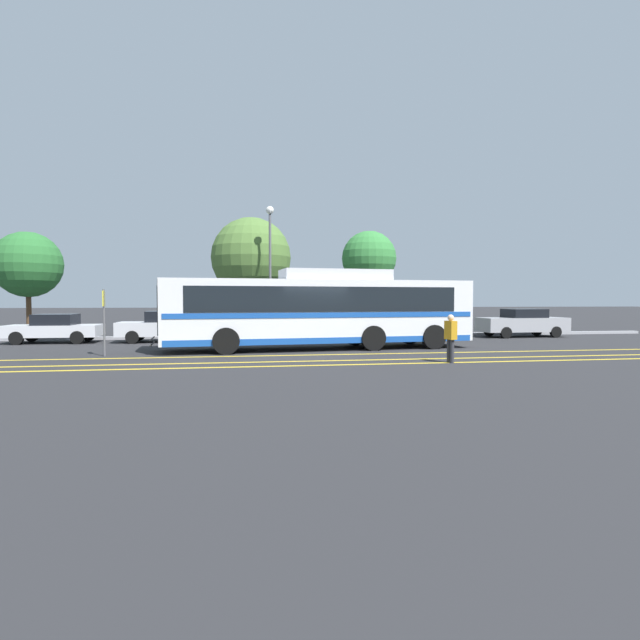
{
  "coord_description": "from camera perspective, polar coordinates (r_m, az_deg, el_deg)",
  "views": [
    {
      "loc": [
        -2.83,
        -19.78,
        2.03
      ],
      "look_at": [
        0.36,
        0.44,
        1.19
      ],
      "focal_mm": 28.0,
      "sensor_mm": 36.0,
      "label": 1
    }
  ],
  "objects": [
    {
      "name": "ground_plane",
      "position": [
        20.09,
        -0.82,
        -3.46
      ],
      "size": [
        220.0,
        220.0,
        0.0
      ],
      "primitive_type": "plane",
      "color": "#262628"
    },
    {
      "name": "lane_strip_0",
      "position": [
        18.42,
        1.07,
        -3.98
      ],
      "size": [
        32.55,
        0.2,
        0.01
      ],
      "primitive_type": "cube",
      "rotation": [
        0.0,
        0.0,
        1.57
      ],
      "color": "gold",
      "rests_on": "ground_plane"
    },
    {
      "name": "lane_strip_1",
      "position": [
        16.67,
        2.14,
        -4.64
      ],
      "size": [
        32.55,
        0.2,
        0.01
      ],
      "primitive_type": "cube",
      "rotation": [
        0.0,
        0.0,
        1.57
      ],
      "color": "gold",
      "rests_on": "ground_plane"
    },
    {
      "name": "lane_strip_2",
      "position": [
        15.6,
        2.92,
        -5.13
      ],
      "size": [
        32.55,
        0.2,
        0.01
      ],
      "primitive_type": "cube",
      "rotation": [
        0.0,
        0.0,
        1.57
      ],
      "color": "gold",
      "rests_on": "ground_plane"
    },
    {
      "name": "curb_strip",
      "position": [
        26.86,
        -2.12,
        -1.83
      ],
      "size": [
        40.55,
        0.36,
        0.15
      ],
      "primitive_type": "cube",
      "color": "#99999E",
      "rests_on": "ground_plane"
    },
    {
      "name": "transit_bus",
      "position": [
        20.48,
        0.06,
        1.22
      ],
      "size": [
        13.01,
        3.6,
        3.25
      ],
      "rotation": [
        0.0,
        0.0,
        1.66
      ],
      "color": "silver",
      "rests_on": "ground_plane"
    },
    {
      "name": "parked_car_0",
      "position": [
        26.47,
        -28.09,
        -0.84
      ],
      "size": [
        4.14,
        1.9,
        1.35
      ],
      "rotation": [
        0.0,
        0.0,
        1.57
      ],
      "color": "silver",
      "rests_on": "ground_plane"
    },
    {
      "name": "parked_car_1",
      "position": [
        25.09,
        -17.33,
        -0.7
      ],
      "size": [
        4.28,
        1.91,
        1.48
      ],
      "rotation": [
        0.0,
        0.0,
        1.59
      ],
      "color": "silver",
      "rests_on": "ground_plane"
    },
    {
      "name": "parked_car_2",
      "position": [
        25.28,
        -4.55,
        -0.69
      ],
      "size": [
        4.14,
        2.08,
        1.37
      ],
      "rotation": [
        0.0,
        0.0,
        1.5
      ],
      "color": "#9E9EA3",
      "rests_on": "ground_plane"
    },
    {
      "name": "parked_car_3",
      "position": [
        26.44,
        9.4,
        -0.65
      ],
      "size": [
        4.36,
        1.94,
        1.26
      ],
      "rotation": [
        0.0,
        0.0,
        -1.55
      ],
      "color": "olive",
      "rests_on": "ground_plane"
    },
    {
      "name": "parked_car_4",
      "position": [
        29.3,
        22.12,
        -0.29
      ],
      "size": [
        4.75,
        1.97,
        1.52
      ],
      "rotation": [
        0.0,
        0.0,
        1.6
      ],
      "color": "#9E9EA3",
      "rests_on": "ground_plane"
    },
    {
      "name": "pedestrian_0",
      "position": [
        16.57,
        14.7,
        -1.74
      ],
      "size": [
        0.29,
        0.45,
        1.55
      ],
      "rotation": [
        0.0,
        0.0,
        1.74
      ],
      "color": "#2D2D33",
      "rests_on": "ground_plane"
    },
    {
      "name": "bus_stop_sign",
      "position": [
        19.4,
        -23.46,
        0.63
      ],
      "size": [
        0.07,
        0.4,
        2.4
      ],
      "rotation": [
        0.0,
        0.0,
        1.66
      ],
      "color": "#59595E",
      "rests_on": "ground_plane"
    },
    {
      "name": "street_lamp",
      "position": [
        28.27,
        -5.73,
        7.99
      ],
      "size": [
        0.44,
        0.44,
        7.23
      ],
      "color": "#59595E",
      "rests_on": "ground_plane"
    },
    {
      "name": "tree_0",
      "position": [
        33.22,
        -30.42,
        5.47
      ],
      "size": [
        3.75,
        3.75,
        5.91
      ],
      "color": "#513823",
      "rests_on": "ground_plane"
    },
    {
      "name": "tree_1",
      "position": [
        31.33,
        5.62,
        7.0
      ],
      "size": [
        3.37,
        3.37,
        6.29
      ],
      "color": "#513823",
      "rests_on": "ground_plane"
    },
    {
      "name": "tree_2",
      "position": [
        31.43,
        -7.87,
        7.08
      ],
      "size": [
        4.93,
        4.93,
        7.11
      ],
      "color": "#513823",
      "rests_on": "ground_plane"
    }
  ]
}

